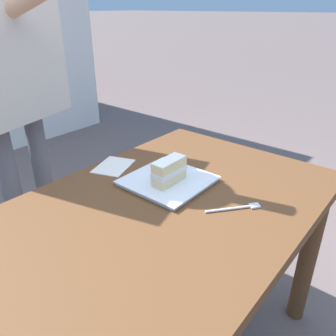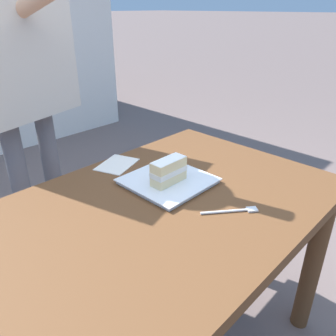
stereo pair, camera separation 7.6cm
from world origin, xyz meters
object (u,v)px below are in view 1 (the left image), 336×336
Objects in this scene: dessert_plate at (168,181)px; cake_slice at (169,171)px; patio_table at (159,237)px; dessert_fork at (237,208)px; paper_napkin at (114,166)px; diner_person at (0,47)px.

dessert_plate is 0.05m from cake_slice.
dessert_fork is (-0.14, 0.18, 0.11)m from patio_table.
cake_slice is at bearing -85.29° from dessert_fork.
diner_person reaches higher than paper_napkin.
dessert_fork is 0.09× the size of diner_person.
cake_slice is (-0.12, -0.06, 0.17)m from patio_table.
cake_slice is 0.68× the size of paper_napkin.
patio_table is at bearing -52.55° from dessert_fork.
patio_table is 9.60× the size of cake_slice.
dessert_plate is at bearing 105.40° from diner_person.
cake_slice is 0.76m from diner_person.
diner_person reaches higher than cake_slice.
cake_slice reaches higher than dessert_plate.
cake_slice reaches higher than paper_napkin.
paper_napkin is (-0.11, -0.31, 0.11)m from patio_table.
dessert_fork is 1.00m from diner_person.
dessert_fork reaches higher than paper_napkin.
diner_person is at bearing -76.18° from cake_slice.
dessert_plate reaches higher than paper_napkin.
patio_table is 0.35m from paper_napkin.
diner_person is (0.18, -0.89, 0.41)m from dessert_fork.
patio_table is at bearing 93.14° from diner_person.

